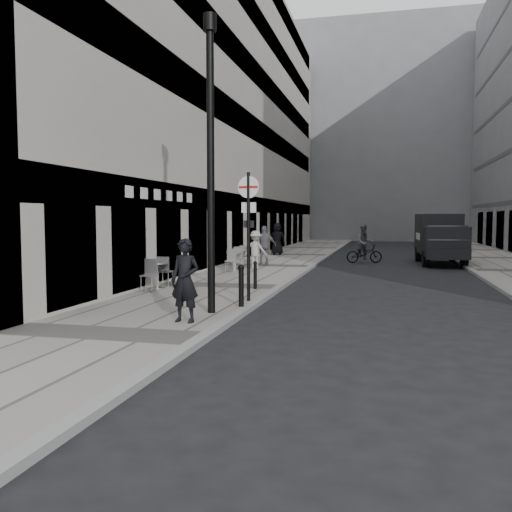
{
  "coord_description": "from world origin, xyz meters",
  "views": [
    {
      "loc": [
        3.34,
        -6.65,
        2.34
      ],
      "look_at": [
        0.25,
        6.26,
        1.4
      ],
      "focal_mm": 38.0,
      "sensor_mm": 36.0,
      "label": 1
    }
  ],
  "objects": [
    {
      "name": "building_far",
      "position": [
        1.5,
        56.0,
        11.0
      ],
      "size": [
        24.0,
        16.0,
        22.0
      ],
      "primitive_type": "cube",
      "color": "gray",
      "rests_on": "ground"
    },
    {
      "name": "panel_van",
      "position": [
        5.99,
        21.97,
        1.42
      ],
      "size": [
        2.21,
        5.44,
        2.52
      ],
      "rotation": [
        0.0,
        0.0,
        0.04
      ],
      "color": "black",
      "rests_on": "ground"
    },
    {
      "name": "walking_man",
      "position": [
        -0.78,
        4.08,
        1.01
      ],
      "size": [
        0.71,
        0.52,
        1.78
      ],
      "primitive_type": "imported",
      "rotation": [
        0.0,
        0.0,
        -0.15
      ],
      "color": "black",
      "rests_on": "sidewalk"
    },
    {
      "name": "ground",
      "position": [
        0.0,
        0.0,
        0.0
      ],
      "size": [
        120.0,
        120.0,
        0.0
      ],
      "primitive_type": "plane",
      "color": "black",
      "rests_on": "ground"
    },
    {
      "name": "cyclist",
      "position": [
        2.29,
        21.76,
        0.78
      ],
      "size": [
        1.96,
        1.17,
        1.99
      ],
      "rotation": [
        0.0,
        0.0,
        0.31
      ],
      "color": "black",
      "rests_on": "ground"
    },
    {
      "name": "cafe_table_far",
      "position": [
        -2.8,
        15.13,
        0.58
      ],
      "size": [
        0.71,
        1.61,
        0.92
      ],
      "color": "silver",
      "rests_on": "sidewalk"
    },
    {
      "name": "pedestrian_c",
      "position": [
        -2.95,
        25.06,
        1.07
      ],
      "size": [
        0.98,
        0.69,
        1.9
      ],
      "primitive_type": "imported",
      "rotation": [
        0.0,
        0.0,
        3.23
      ],
      "color": "black",
      "rests_on": "sidewalk"
    },
    {
      "name": "building_left",
      "position": [
        -6.0,
        24.5,
        9.0
      ],
      "size": [
        4.0,
        45.0,
        18.0
      ],
      "primitive_type": "cube",
      "color": "#BAB6A9",
      "rests_on": "ground"
    },
    {
      "name": "bollard_near",
      "position": [
        -0.15,
        6.33,
        0.61
      ],
      "size": [
        0.13,
        0.13,
        0.99
      ],
      "primitive_type": "cylinder",
      "color": "black",
      "rests_on": "sidewalk"
    },
    {
      "name": "sidewalk",
      "position": [
        -2.0,
        18.0,
        0.06
      ],
      "size": [
        4.0,
        60.0,
        0.12
      ],
      "primitive_type": "cube",
      "color": "#9D968D",
      "rests_on": "ground"
    },
    {
      "name": "cafe_table_near",
      "position": [
        -3.6,
        9.03,
        0.61
      ],
      "size": [
        0.75,
        1.69,
        0.96
      ],
      "color": "#A7A6A9",
      "rests_on": "sidewalk"
    },
    {
      "name": "sign_post",
      "position": [
        -0.2,
        7.28,
        2.31
      ],
      "size": [
        0.59,
        0.14,
        3.42
      ],
      "rotation": [
        0.0,
        0.0,
        -0.14
      ],
      "color": "black",
      "rests_on": "sidewalk"
    },
    {
      "name": "bollard_far",
      "position": [
        -0.6,
        9.69,
        0.52
      ],
      "size": [
        0.11,
        0.11,
        0.81
      ],
      "primitive_type": "cylinder",
      "color": "black",
      "rests_on": "sidewalk"
    },
    {
      "name": "lamppost",
      "position": [
        -0.6,
        5.32,
        3.91
      ],
      "size": [
        0.31,
        0.31,
        6.81
      ],
      "color": "black",
      "rests_on": "sidewalk"
    },
    {
      "name": "pedestrian_a",
      "position": [
        -2.18,
        18.09,
        1.04
      ],
      "size": [
        1.16,
        0.71,
        1.85
      ],
      "primitive_type": "imported",
      "rotation": [
        0.0,
        0.0,
        3.4
      ],
      "color": "slate",
      "rests_on": "sidewalk"
    },
    {
      "name": "cafe_table_mid",
      "position": [
        -2.8,
        16.23,
        0.61
      ],
      "size": [
        0.75,
        1.7,
        0.97
      ],
      "color": "silver",
      "rests_on": "sidewalk"
    },
    {
      "name": "pedestrian_b",
      "position": [
        -2.15,
        16.19,
        0.95
      ],
      "size": [
        1.14,
        0.76,
        1.66
      ],
      "primitive_type": "imported",
      "rotation": [
        0.0,
        0.0,
        3.0
      ],
      "color": "#AAA39D",
      "rests_on": "sidewalk"
    }
  ]
}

